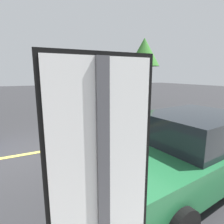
{
  "coord_description": "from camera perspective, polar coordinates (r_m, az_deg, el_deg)",
  "views": [
    {
      "loc": [
        0.34,
        -5.98,
        2.42
      ],
      "look_at": [
        3.25,
        -0.12,
        1.1
      ],
      "focal_mm": 29.72,
      "sensor_mm": 36.0,
      "label": 1
    }
  ],
  "objects": [
    {
      "name": "tree_left_verge",
      "position": [
        15.02,
        9.88,
        17.34
      ],
      "size": [
        2.34,
        2.34,
        5.15
      ],
      "color": "#513823",
      "rests_on": "ground_plane"
    },
    {
      "name": "ground_plane",
      "position": [
        6.46,
        -27.97,
        -12.01
      ],
      "size": [
        80.0,
        80.0,
        0.0
      ],
      "primitive_type": "plane",
      "color": "#2D2D30"
    },
    {
      "name": "car_green_approaching",
      "position": [
        4.49,
        22.7,
        -10.58
      ],
      "size": [
        4.46,
        2.51,
        1.6
      ],
      "color": "#236B3D",
      "rests_on": "ground_plane"
    },
    {
      "name": "lane_marking_centre",
      "position": [
        6.97,
        -2.28,
        -8.86
      ],
      "size": [
        28.0,
        0.16,
        0.01
      ],
      "primitive_type": "cube",
      "color": "#E0D14C"
    },
    {
      "name": "speed_limit_sign",
      "position": [
        1.06,
        -3.04,
        -27.13
      ],
      "size": [
        0.54,
        0.06,
        2.52
      ],
      "color": "#4C4C51",
      "rests_on": "ground_plane"
    }
  ]
}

